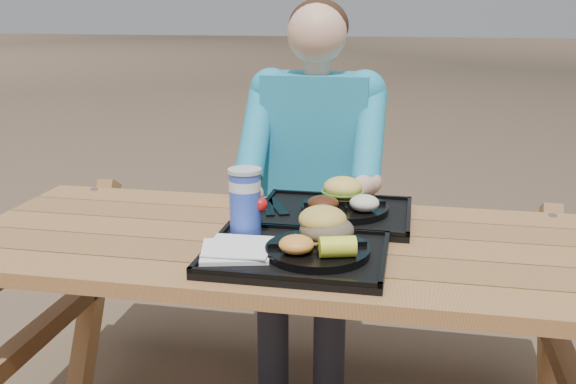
# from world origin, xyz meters

# --- Properties ---
(picnic_table) EXTENTS (1.80, 1.49, 0.75)m
(picnic_table) POSITION_xyz_m (0.00, 0.00, 0.38)
(picnic_table) COLOR #999999
(picnic_table) RESTS_ON ground
(tray_near) EXTENTS (0.45, 0.35, 0.02)m
(tray_near) POSITION_xyz_m (0.05, -0.15, 0.76)
(tray_near) COLOR black
(tray_near) RESTS_ON picnic_table
(tray_far) EXTENTS (0.45, 0.35, 0.02)m
(tray_far) POSITION_xyz_m (0.10, 0.19, 0.76)
(tray_far) COLOR black
(tray_far) RESTS_ON picnic_table
(plate_near) EXTENTS (0.26, 0.26, 0.02)m
(plate_near) POSITION_xyz_m (0.11, -0.16, 0.78)
(plate_near) COLOR black
(plate_near) RESTS_ON tray_near
(plate_far) EXTENTS (0.26, 0.26, 0.02)m
(plate_far) POSITION_xyz_m (0.13, 0.20, 0.78)
(plate_far) COLOR black
(plate_far) RESTS_ON tray_far
(napkin_stack) EXTENTS (0.20, 0.20, 0.02)m
(napkin_stack) POSITION_xyz_m (-0.10, -0.19, 0.78)
(napkin_stack) COLOR white
(napkin_stack) RESTS_ON tray_near
(soda_cup) EXTENTS (0.08, 0.08, 0.17)m
(soda_cup) POSITION_xyz_m (-0.11, -0.04, 0.85)
(soda_cup) COLOR #1837BA
(soda_cup) RESTS_ON tray_near
(condiment_bbq) EXTENTS (0.05, 0.05, 0.03)m
(condiment_bbq) POSITION_xyz_m (0.06, -0.03, 0.78)
(condiment_bbq) COLOR black
(condiment_bbq) RESTS_ON tray_near
(condiment_mustard) EXTENTS (0.05, 0.05, 0.03)m
(condiment_mustard) POSITION_xyz_m (0.10, -0.03, 0.78)
(condiment_mustard) COLOR yellow
(condiment_mustard) RESTS_ON tray_near
(sandwich) EXTENTS (0.13, 0.13, 0.13)m
(sandwich) POSITION_xyz_m (0.12, -0.11, 0.86)
(sandwich) COLOR gold
(sandwich) RESTS_ON plate_near
(mac_cheese) EXTENTS (0.09, 0.09, 0.04)m
(mac_cheese) POSITION_xyz_m (0.06, -0.21, 0.81)
(mac_cheese) COLOR #F5A640
(mac_cheese) RESTS_ON plate_near
(corn_cob) EXTENTS (0.11, 0.11, 0.05)m
(corn_cob) POSITION_xyz_m (0.16, -0.21, 0.82)
(corn_cob) COLOR #F6FF35
(corn_cob) RESTS_ON plate_near
(cutlery_far) EXTENTS (0.10, 0.17, 0.01)m
(cutlery_far) POSITION_xyz_m (-0.07, 0.20, 0.77)
(cutlery_far) COLOR black
(cutlery_far) RESTS_ON tray_far
(burger) EXTENTS (0.12, 0.12, 0.11)m
(burger) POSITION_xyz_m (0.12, 0.26, 0.84)
(burger) COLOR #F6CE57
(burger) RESTS_ON plate_far
(baked_beans) EXTENTS (0.09, 0.09, 0.04)m
(baked_beans) POSITION_xyz_m (0.08, 0.14, 0.81)
(baked_beans) COLOR #4C220F
(baked_beans) RESTS_ON plate_far
(potato_salad) EXTENTS (0.09, 0.09, 0.05)m
(potato_salad) POSITION_xyz_m (0.19, 0.15, 0.81)
(potato_salad) COLOR #ECE4C8
(potato_salad) RESTS_ON plate_far
(diner) EXTENTS (0.48, 0.84, 1.28)m
(diner) POSITION_xyz_m (-0.02, 0.66, 0.64)
(diner) COLOR #1CC6AF
(diner) RESTS_ON ground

